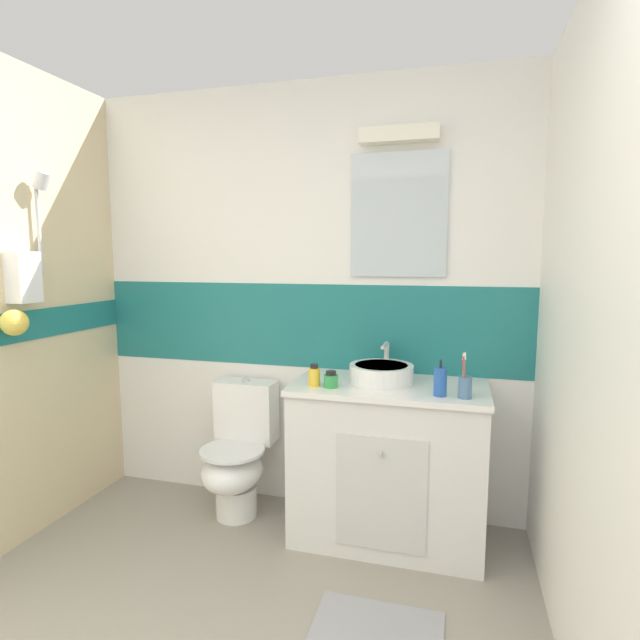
% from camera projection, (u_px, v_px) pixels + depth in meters
% --- Properties ---
extents(wall_back_tiled, '(3.20, 0.20, 2.50)m').
position_uv_depth(wall_back_tiled, '(306.00, 299.00, 2.98)').
color(wall_back_tiled, white).
rests_on(wall_back_tiled, ground_plane).
extents(wall_right_plain, '(0.10, 3.48, 2.50)m').
position_uv_depth(wall_right_plain, '(622.00, 347.00, 1.44)').
color(wall_right_plain, white).
rests_on(wall_right_plain, ground_plane).
extents(vanity_cabinet, '(1.00, 0.56, 0.85)m').
position_uv_depth(vanity_cabinet, '(388.00, 461.00, 2.65)').
color(vanity_cabinet, silver).
rests_on(vanity_cabinet, ground_plane).
extents(sink_basin, '(0.34, 0.38, 0.19)m').
position_uv_depth(sink_basin, '(381.00, 373.00, 2.61)').
color(sink_basin, white).
rests_on(sink_basin, vanity_cabinet).
extents(toilet, '(0.37, 0.50, 0.78)m').
position_uv_depth(toilet, '(238.00, 454.00, 2.91)').
color(toilet, white).
rests_on(toilet, ground_plane).
extents(toothbrush_cup, '(0.06, 0.06, 0.22)m').
position_uv_depth(toothbrush_cup, '(465.00, 385.00, 2.32)').
color(toothbrush_cup, '#4C7299').
rests_on(toothbrush_cup, vanity_cabinet).
extents(soap_dispenser, '(0.06, 0.06, 0.18)m').
position_uv_depth(soap_dispenser, '(440.00, 382.00, 2.36)').
color(soap_dispenser, '#2659B2').
rests_on(soap_dispenser, vanity_cabinet).
extents(hair_gel_jar, '(0.07, 0.07, 0.08)m').
position_uv_depth(hair_gel_jar, '(331.00, 380.00, 2.52)').
color(hair_gel_jar, green).
rests_on(hair_gel_jar, vanity_cabinet).
extents(lotion_bottle_short, '(0.06, 0.06, 0.11)m').
position_uv_depth(lotion_bottle_short, '(314.00, 376.00, 2.54)').
color(lotion_bottle_short, yellow).
rests_on(lotion_bottle_short, vanity_cabinet).
extents(bath_mat, '(0.53, 0.34, 0.01)m').
position_uv_depth(bath_mat, '(377.00, 630.00, 2.01)').
color(bath_mat, '#99999E').
rests_on(bath_mat, ground_plane).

